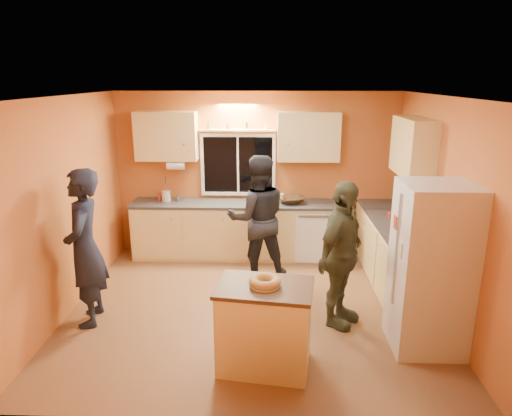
{
  "coord_description": "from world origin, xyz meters",
  "views": [
    {
      "loc": [
        0.21,
        -5.22,
        2.82
      ],
      "look_at": [
        0.04,
        0.4,
        1.19
      ],
      "focal_mm": 32.0,
      "sensor_mm": 36.0,
      "label": 1
    }
  ],
  "objects_px": {
    "person_left": "(85,248)",
    "person_center": "(258,218)",
    "island": "(265,326)",
    "person_right": "(341,255)",
    "refrigerator": "(431,268)"
  },
  "relations": [
    {
      "from": "refrigerator",
      "to": "island",
      "type": "height_order",
      "value": "refrigerator"
    },
    {
      "from": "refrigerator",
      "to": "person_right",
      "type": "xyz_separation_m",
      "value": [
        -0.86,
        0.43,
        -0.04
      ]
    },
    {
      "from": "person_left",
      "to": "person_right",
      "type": "relative_size",
      "value": 1.07
    },
    {
      "from": "person_left",
      "to": "person_center",
      "type": "distance_m",
      "value": 2.33
    },
    {
      "from": "refrigerator",
      "to": "person_center",
      "type": "xyz_separation_m",
      "value": [
        -1.85,
        1.69,
        -0.0
      ]
    },
    {
      "from": "person_center",
      "to": "island",
      "type": "bearing_deg",
      "value": 82.72
    },
    {
      "from": "refrigerator",
      "to": "island",
      "type": "distance_m",
      "value": 1.83
    },
    {
      "from": "person_center",
      "to": "person_left",
      "type": "bearing_deg",
      "value": 22.93
    },
    {
      "from": "person_left",
      "to": "person_right",
      "type": "distance_m",
      "value": 2.93
    },
    {
      "from": "person_left",
      "to": "person_right",
      "type": "xyz_separation_m",
      "value": [
        2.93,
        0.03,
        -0.06
      ]
    },
    {
      "from": "island",
      "to": "person_center",
      "type": "bearing_deg",
      "value": 101.68
    },
    {
      "from": "refrigerator",
      "to": "island",
      "type": "xyz_separation_m",
      "value": [
        -1.72,
        -0.43,
        -0.45
      ]
    },
    {
      "from": "person_left",
      "to": "person_right",
      "type": "bearing_deg",
      "value": 80.48
    },
    {
      "from": "person_right",
      "to": "person_center",
      "type": "bearing_deg",
      "value": 70.23
    },
    {
      "from": "refrigerator",
      "to": "person_center",
      "type": "height_order",
      "value": "refrigerator"
    }
  ]
}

